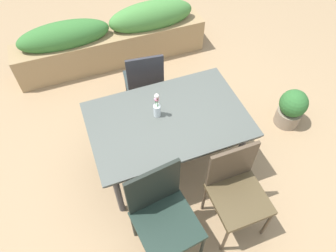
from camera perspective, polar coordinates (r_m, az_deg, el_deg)
The scene contains 8 objects.
ground_plane at distance 3.47m, azimuth 0.79°, elevation -6.65°, with size 12.00×12.00×0.00m, color #9E7F5B.
dining_table at distance 2.96m, azimuth 0.00°, elevation 0.53°, with size 1.46×0.96×0.72m.
chair_near_left at distance 2.61m, azimuth -1.12°, elevation -15.31°, with size 0.54×0.54×0.98m.
chair_far_side at distance 3.56m, azimuth -4.32°, elevation 8.25°, with size 0.46×0.46×0.92m.
chair_near_right at distance 2.79m, azimuth 12.24°, elevation -10.85°, with size 0.46×0.46×0.91m.
flower_vase at distance 2.86m, azimuth -2.01°, elevation 3.34°, with size 0.07×0.07×0.28m.
planter_box at distance 4.45m, azimuth -10.13°, elevation 15.25°, with size 2.57×0.41×0.79m.
potted_plant at distance 3.89m, azimuth 21.49°, elevation 3.07°, with size 0.32×0.32×0.49m.
Camera 1 is at (-0.69, -1.70, 2.95)m, focal length 33.64 mm.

